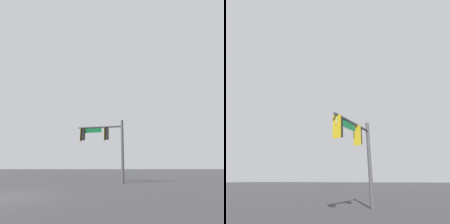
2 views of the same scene
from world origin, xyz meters
The scene contains 1 object.
signal_pole_near centered at (-5.09, -7.49, 3.85)m, with size 4.33×1.30×5.66m.
Camera 1 is at (-4.58, 9.03, 1.26)m, focal length 28.00 mm.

